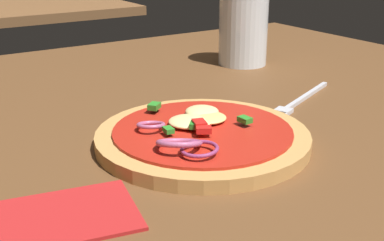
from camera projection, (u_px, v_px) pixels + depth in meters
The scene contains 6 objects.
dining_table at pixel (162, 159), 0.52m from camera, with size 1.24×1.04×0.03m.
pizza at pixel (202, 136), 0.52m from camera, with size 0.22×0.22×0.03m.
fork at pixel (296, 103), 0.65m from camera, with size 0.18×0.09×0.00m.
beer_glass at pixel (243, 28), 0.83m from camera, with size 0.08×0.08×0.13m.
napkin at pixel (54, 218), 0.39m from camera, with size 0.14×0.11×0.00m.
background_table at pixel (4, 10), 1.56m from camera, with size 0.72×0.51×0.03m.
Camera 1 is at (-0.24, -0.42, 0.23)m, focal length 47.29 mm.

